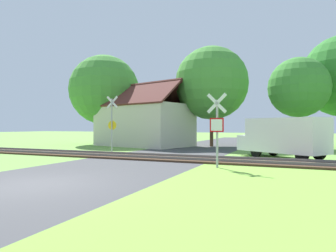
{
  "coord_description": "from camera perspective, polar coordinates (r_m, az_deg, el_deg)",
  "views": [
    {
      "loc": [
        7.25,
        -6.74,
        1.77
      ],
      "look_at": [
        0.5,
        9.21,
        1.8
      ],
      "focal_mm": 32.0,
      "sensor_mm": 36.0,
      "label": 1
    }
  ],
  "objects": [
    {
      "name": "grass_verge",
      "position": [
        5.13,
        12.02,
        -20.18
      ],
      "size": [
        6.0,
        20.0,
        0.01
      ],
      "primitive_type": "cube",
      "color": "#75A83B",
      "rests_on": "ground"
    },
    {
      "name": "stop_sign_near",
      "position": [
        12.99,
        9.31,
        -0.01
      ],
      "size": [
        0.88,
        0.15,
        3.2
      ],
      "rotation": [
        0.0,
        0.0,
        3.12
      ],
      "color": "#9E9EA5",
      "rests_on": "ground"
    },
    {
      "name": "tree_center",
      "position": [
        27.11,
        8.29,
        8.07
      ],
      "size": [
        6.48,
        6.48,
        8.87
      ],
      "color": "#513823",
      "rests_on": "ground"
    },
    {
      "name": "rail_track",
      "position": [
        16.7,
        -2.94,
        -5.99
      ],
      "size": [
        60.0,
        2.6,
        0.22
      ],
      "color": "#422D1E",
      "rests_on": "ground"
    },
    {
      "name": "road_asphalt",
      "position": [
        11.49,
        -16.75,
        -8.94
      ],
      "size": [
        6.67,
        80.0,
        0.01
      ],
      "primitive_type": "cube",
      "color": "#424244",
      "rests_on": "ground"
    },
    {
      "name": "tree_right",
      "position": [
        26.44,
        23.64,
        6.72
      ],
      "size": [
        4.82,
        4.82,
        7.33
      ],
      "color": "#513823",
      "rests_on": "ground"
    },
    {
      "name": "crossing_sign_far",
      "position": [
        21.23,
        -10.63,
        0.92
      ],
      "size": [
        0.88,
        0.16,
        3.91
      ],
      "rotation": [
        0.0,
        0.0,
        0.09
      ],
      "color": "#9E9EA5",
      "rests_on": "ground"
    },
    {
      "name": "ground_plane",
      "position": [
        10.05,
        -24.17,
        -10.22
      ],
      "size": [
        160.0,
        160.0,
        0.0
      ],
      "primitive_type": "plane",
      "color": "#6B9942"
    },
    {
      "name": "tree_left",
      "position": [
        31.01,
        -12.03,
        6.71
      ],
      "size": [
        6.97,
        6.97,
        8.94
      ],
      "color": "#513823",
      "rests_on": "ground"
    },
    {
      "name": "house",
      "position": [
        27.48,
        -4.61,
        0.44
      ],
      "size": [
        9.8,
        7.53,
        5.8
      ],
      "rotation": [
        0.0,
        0.0,
        -0.28
      ],
      "color": "beige",
      "rests_on": "ground"
    },
    {
      "name": "mail_truck",
      "position": [
        17.86,
        21.12,
        -1.8
      ],
      "size": [
        5.11,
        4.24,
        2.24
      ],
      "rotation": [
        0.0,
        0.0,
        0.99
      ],
      "color": "white",
      "rests_on": "ground"
    }
  ]
}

